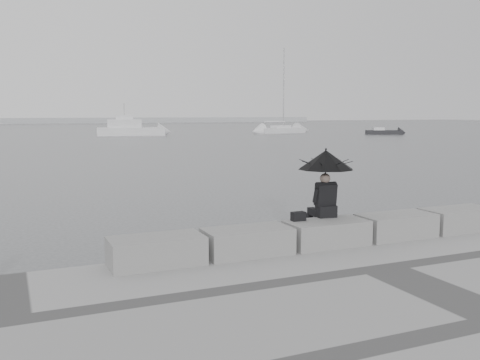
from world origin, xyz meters
name	(u,v)px	position (x,y,z in m)	size (l,w,h in m)	color
ground	(314,265)	(0.00, 0.00, 0.00)	(360.00, 360.00, 0.00)	#47494C
stone_block_far_left	(156,251)	(-3.40, -0.45, 0.75)	(1.60, 0.80, 0.50)	gray
stone_block_left	(247,242)	(-1.70, -0.45, 0.75)	(1.60, 0.80, 0.50)	gray
stone_block_centre	(326,233)	(0.00, -0.45, 0.75)	(1.60, 0.80, 0.50)	gray
stone_block_right	(396,226)	(1.70, -0.45, 0.75)	(1.60, 0.80, 0.50)	gray
stone_block_far_right	(458,219)	(3.40, -0.45, 0.75)	(1.60, 0.80, 0.50)	gray
seated_person	(326,168)	(0.19, -0.08, 1.99)	(1.12, 1.12, 1.39)	black
bag	(298,216)	(-0.51, -0.23, 1.09)	(0.27, 0.16, 0.18)	black
sailboat_right	(281,130)	(32.79, 63.35, 0.52)	(8.29, 3.97, 12.90)	white
motor_cruiser	(131,129)	(9.97, 63.57, 0.89)	(9.32, 4.44, 4.50)	white
small_motorboat	(384,132)	(44.25, 53.25, 0.32)	(5.27, 3.81, 1.10)	black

